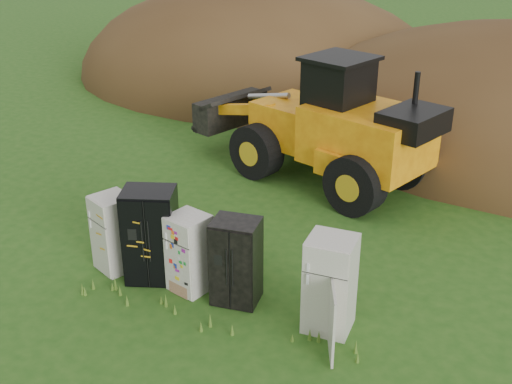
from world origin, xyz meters
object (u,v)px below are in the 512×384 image
fridge_leftmost (114,233)px  wheel_loader (311,115)px  fridge_black_side (151,235)px  fridge_open_door (330,284)px  fridge_dark_mid (236,261)px  fridge_sticker (190,253)px

fridge_leftmost → wheel_loader: size_ratio=0.23×
fridge_black_side → fridge_open_door: bearing=-22.5°
fridge_leftmost → wheel_loader: 6.79m
wheel_loader → fridge_black_side: bearing=-80.1°
fridge_leftmost → fridge_open_door: bearing=22.4°
fridge_black_side → fridge_dark_mid: size_ratio=1.15×
fridge_dark_mid → fridge_open_door: size_ratio=0.94×
fridge_leftmost → fridge_sticker: size_ratio=1.02×
fridge_dark_mid → fridge_open_door: 1.91m
fridge_leftmost → fridge_sticker: (1.82, -0.01, -0.02)m
fridge_dark_mid → fridge_open_door: (1.91, -0.06, 0.06)m
fridge_leftmost → fridge_dark_mid: size_ratio=0.97×
fridge_leftmost → fridge_dark_mid: 2.83m
fridge_leftmost → fridge_dark_mid: (2.83, 0.04, 0.03)m
fridge_sticker → fridge_dark_mid: (1.00, 0.05, 0.05)m
fridge_open_door → fridge_dark_mid: bearing=174.4°
fridge_open_door → wheel_loader: bearing=110.4°
fridge_dark_mid → wheel_loader: size_ratio=0.24×
fridge_dark_mid → wheel_loader: (-1.02, 6.45, 0.89)m
fridge_black_side → fridge_dark_mid: fridge_black_side is taller
fridge_black_side → fridge_sticker: size_ratio=1.21×
fridge_dark_mid → fridge_black_side: bearing=171.5°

